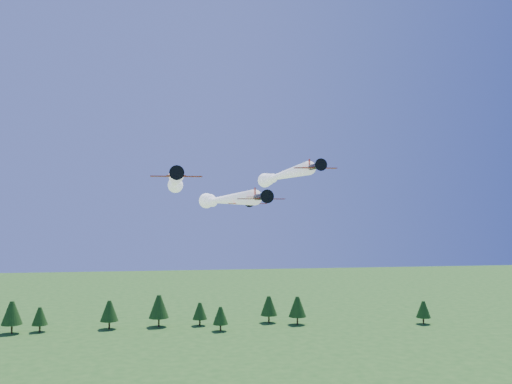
{
  "coord_description": "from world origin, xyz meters",
  "views": [
    {
      "loc": [
        -12.88,
        -95.86,
        42.5
      ],
      "look_at": [
        1.23,
        0.0,
        45.29
      ],
      "focal_mm": 40.0,
      "sensor_mm": 36.0,
      "label": 1
    }
  ],
  "objects": [
    {
      "name": "plane_right",
      "position": [
        11.18,
        31.41,
        49.84
      ],
      "size": [
        7.57,
        55.76,
        3.7
      ],
      "rotation": [
        0.0,
        0.0,
        0.02
      ],
      "color": "black",
      "rests_on": "ground"
    },
    {
      "name": "plane_lead",
      "position": [
        -2.73,
        23.42,
        44.27
      ],
      "size": [
        11.07,
        59.38,
        3.7
      ],
      "rotation": [
        0.0,
        0.0,
        0.1
      ],
      "color": "black",
      "rests_on": "ground"
    },
    {
      "name": "plane_slot",
      "position": [
        0.6,
        6.51,
        43.66
      ],
      "size": [
        6.9,
        7.52,
        2.44
      ],
      "rotation": [
        0.0,
        0.0,
        -0.02
      ],
      "color": "black",
      "rests_on": "ground"
    },
    {
      "name": "plane_left",
      "position": [
        -12.38,
        26.14,
        48.06
      ],
      "size": [
        8.36,
        51.87,
        3.7
      ],
      "rotation": [
        0.0,
        0.0,
        0.01
      ],
      "color": "black",
      "rests_on": "ground"
    },
    {
      "name": "treeline",
      "position": [
        -15.82,
        109.57,
        6.27
      ],
      "size": [
        165.34,
        17.59,
        11.26
      ],
      "color": "#382314",
      "rests_on": "ground"
    }
  ]
}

